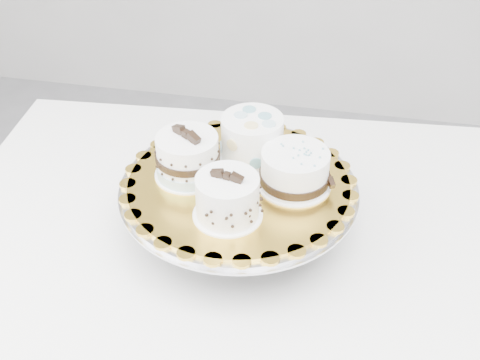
% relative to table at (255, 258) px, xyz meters
% --- Properties ---
extents(table, '(1.16, 0.82, 0.75)m').
position_rel_table_xyz_m(table, '(0.00, 0.00, 0.00)').
color(table, white).
rests_on(table, floor).
extents(cake_stand, '(0.39, 0.39, 0.11)m').
position_rel_table_xyz_m(cake_stand, '(-0.02, -0.03, 0.16)').
color(cake_stand, gray).
rests_on(cake_stand, table).
extents(cake_board, '(0.48, 0.48, 0.01)m').
position_rel_table_xyz_m(cake_board, '(-0.02, -0.03, 0.20)').
color(cake_board, yellow).
rests_on(cake_board, cake_stand).
extents(cake_swirl, '(0.11, 0.11, 0.08)m').
position_rel_table_xyz_m(cake_swirl, '(-0.02, -0.12, 0.23)').
color(cake_swirl, white).
rests_on(cake_swirl, cake_board).
extents(cake_banded, '(0.14, 0.14, 0.09)m').
position_rel_table_xyz_m(cake_banded, '(-0.11, -0.03, 0.23)').
color(cake_banded, white).
rests_on(cake_banded, cake_board).
extents(cake_dots, '(0.13, 0.13, 0.08)m').
position_rel_table_xyz_m(cake_dots, '(-0.02, 0.04, 0.24)').
color(cake_dots, white).
rests_on(cake_dots, cake_board).
extents(cake_ribbon, '(0.14, 0.14, 0.07)m').
position_rel_table_xyz_m(cake_ribbon, '(0.07, -0.02, 0.23)').
color(cake_ribbon, white).
rests_on(cake_ribbon, cake_board).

